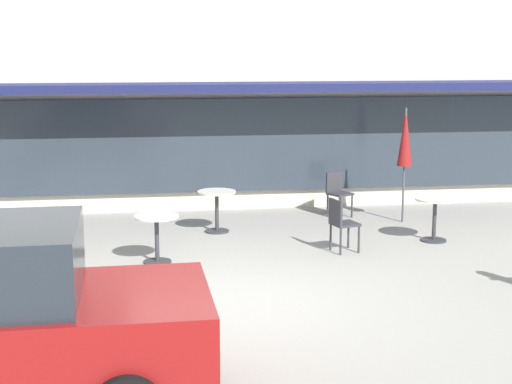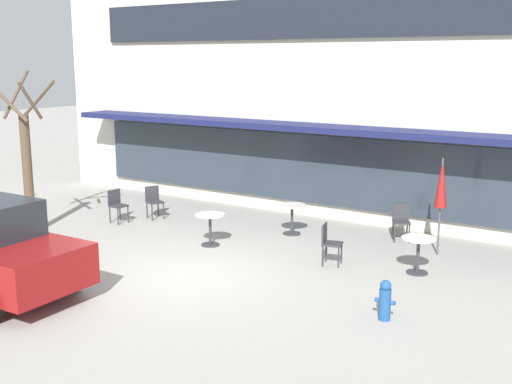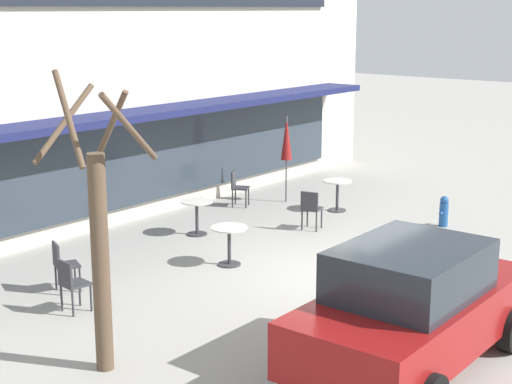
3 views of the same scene
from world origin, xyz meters
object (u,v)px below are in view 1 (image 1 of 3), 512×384
(cafe_table_near_wall, at_px, (157,231))
(cafe_chair_0, at_px, (341,221))
(patio_umbrella_green_folded, at_px, (405,138))
(cafe_chair_1, at_px, (337,190))
(cafe_table_by_tree, at_px, (435,212))
(cafe_table_streetside, at_px, (217,204))

(cafe_table_near_wall, relative_size, cafe_chair_0, 0.85)
(patio_umbrella_green_folded, height_order, cafe_chair_1, patio_umbrella_green_folded)
(patio_umbrella_green_folded, relative_size, cafe_chair_0, 2.47)
(cafe_table_near_wall, distance_m, cafe_table_by_tree, 4.85)
(cafe_table_near_wall, relative_size, cafe_table_streetside, 1.00)
(cafe_table_near_wall, xyz_separation_m, cafe_chair_1, (3.60, 2.89, 0.01))
(patio_umbrella_green_folded, distance_m, cafe_chair_1, 1.71)
(cafe_table_near_wall, bearing_deg, cafe_table_by_tree, 8.49)
(cafe_table_by_tree, bearing_deg, cafe_chair_0, -164.78)
(cafe_chair_0, bearing_deg, patio_umbrella_green_folded, 49.22)
(cafe_table_by_tree, distance_m, cafe_chair_1, 2.48)
(cafe_table_streetside, relative_size, cafe_table_by_tree, 1.00)
(cafe_table_near_wall, xyz_separation_m, cafe_table_by_tree, (4.79, 0.72, 0.00))
(cafe_table_by_tree, bearing_deg, cafe_chair_1, 118.65)
(cafe_table_by_tree, height_order, cafe_chair_1, cafe_chair_1)
(cafe_table_near_wall, distance_m, cafe_chair_1, 4.62)
(cafe_table_streetside, bearing_deg, cafe_table_by_tree, -18.14)
(cafe_table_near_wall, relative_size, cafe_chair_1, 0.85)
(cafe_table_near_wall, bearing_deg, cafe_chair_1, 38.76)
(cafe_table_by_tree, distance_m, patio_umbrella_green_folded, 1.88)
(patio_umbrella_green_folded, distance_m, cafe_chair_0, 2.87)
(cafe_table_by_tree, bearing_deg, cafe_table_streetside, 161.86)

